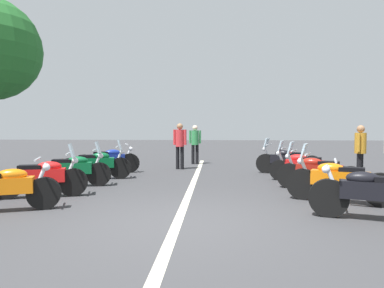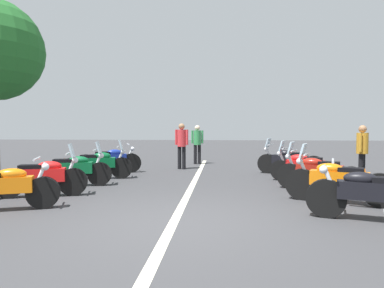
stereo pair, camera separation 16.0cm
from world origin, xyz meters
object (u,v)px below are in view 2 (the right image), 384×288
at_px(motorcycle_right_row_3, 304,166).
at_px(bystander_0, 362,149).
at_px(motorcycle_left_row_1, 43,176).
at_px(motorcycle_right_row_0, 371,194).
at_px(motorcycle_left_row_0, 3,187).
at_px(traffic_cone_0, 65,167).
at_px(motorcycle_right_row_4, 289,160).
at_px(motorcycle_left_row_4, 110,160).
at_px(motorcycle_left_row_3, 97,164).
at_px(traffic_cone_2, 365,181).
at_px(bystander_3, 182,142).
at_px(motorcycle_right_row_1, 337,180).
at_px(motorcycle_left_row_2, 73,169).
at_px(bystander_2, 197,141).
at_px(motorcycle_right_row_2, 318,172).

xyz_separation_m(motorcycle_right_row_3, bystander_0, (0.28, -1.73, 0.51)).
height_order(motorcycle_left_row_1, motorcycle_right_row_0, motorcycle_left_row_1).
distance_m(motorcycle_left_row_0, traffic_cone_0, 4.57).
bearing_deg(motorcycle_right_row_4, motorcycle_left_row_4, 26.68).
bearing_deg(motorcycle_left_row_3, motorcycle_right_row_4, 1.31).
bearing_deg(motorcycle_right_row_3, traffic_cone_2, 144.05).
height_order(motorcycle_left_row_0, bystander_3, bystander_3).
xyz_separation_m(motorcycle_left_row_1, motorcycle_right_row_1, (-0.09, -6.42, 0.01)).
height_order(motorcycle_left_row_2, motorcycle_right_row_0, motorcycle_left_row_2).
relative_size(motorcycle_left_row_0, bystander_3, 1.13).
bearing_deg(motorcycle_left_row_2, motorcycle_right_row_3, -1.02).
bearing_deg(motorcycle_left_row_3, bystander_2, 46.34).
distance_m(motorcycle_left_row_3, traffic_cone_2, 7.40).
xyz_separation_m(motorcycle_left_row_4, motorcycle_right_row_4, (0.22, -6.13, 0.01)).
xyz_separation_m(motorcycle_right_row_0, traffic_cone_0, (4.62, 7.54, -0.17)).
bearing_deg(bystander_0, motorcycle_left_row_4, 28.43).
relative_size(motorcycle_right_row_1, motorcycle_right_row_2, 1.03).
xyz_separation_m(motorcycle_right_row_0, motorcycle_right_row_1, (1.35, 0.08, 0.01)).
xyz_separation_m(motorcycle_right_row_2, traffic_cone_0, (1.87, 7.47, -0.18)).
relative_size(bystander_2, bystander_3, 0.97).
height_order(motorcycle_right_row_3, bystander_3, bystander_3).
bearing_deg(motorcycle_right_row_0, traffic_cone_2, -92.51).
distance_m(motorcycle_left_row_0, motorcycle_left_row_3, 4.00).
xyz_separation_m(motorcycle_right_row_3, traffic_cone_2, (-1.62, -1.02, -0.17)).
height_order(motorcycle_left_row_3, motorcycle_left_row_4, motorcycle_left_row_3).
bearing_deg(traffic_cone_2, motorcycle_left_row_2, 87.26).
bearing_deg(motorcycle_right_row_4, motorcycle_left_row_1, 58.37).
xyz_separation_m(traffic_cone_0, bystander_0, (-0.23, -9.20, 0.67)).
height_order(motorcycle_left_row_3, motorcycle_right_row_4, motorcycle_right_row_4).
relative_size(motorcycle_left_row_4, traffic_cone_0, 3.39).
height_order(motorcycle_left_row_1, bystander_0, bystander_0).
height_order(traffic_cone_0, bystander_0, bystander_0).
bearing_deg(traffic_cone_2, bystander_2, 35.46).
bearing_deg(bystander_0, motorcycle_right_row_4, 1.44).
height_order(motorcycle_left_row_0, motorcycle_left_row_4, motorcycle_left_row_4).
distance_m(motorcycle_right_row_0, motorcycle_right_row_3, 4.11).
distance_m(motorcycle_left_row_4, motorcycle_right_row_2, 6.81).
relative_size(traffic_cone_0, traffic_cone_2, 1.00).
relative_size(traffic_cone_2, bystander_2, 0.36).
height_order(motorcycle_left_row_4, traffic_cone_0, motorcycle_left_row_4).
bearing_deg(traffic_cone_0, motorcycle_left_row_2, -148.00).
bearing_deg(motorcycle_left_row_2, bystander_0, -1.47).
height_order(motorcycle_left_row_3, motorcycle_right_row_3, motorcycle_left_row_3).
bearing_deg(motorcycle_right_row_2, motorcycle_right_row_4, -63.13).
height_order(motorcycle_left_row_0, motorcycle_left_row_3, motorcycle_left_row_3).
bearing_deg(motorcycle_left_row_1, motorcycle_right_row_1, -18.34).
distance_m(motorcycle_right_row_4, traffic_cone_2, 3.37).
relative_size(motorcycle_left_row_4, bystander_3, 1.19).
xyz_separation_m(motorcycle_left_row_4, motorcycle_right_row_0, (-5.44, -6.32, -0.00)).
distance_m(motorcycle_right_row_1, traffic_cone_0, 8.15).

